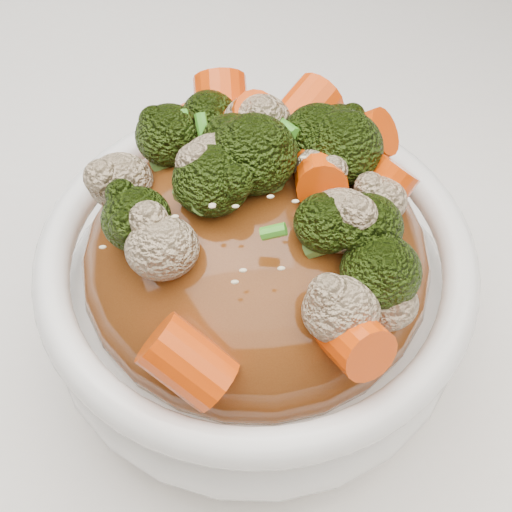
{
  "coord_description": "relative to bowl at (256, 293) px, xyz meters",
  "views": [
    {
      "loc": [
        -0.03,
        -0.21,
        1.1
      ],
      "look_at": [
        -0.01,
        0.0,
        0.82
      ],
      "focal_mm": 50.0,
      "sensor_mm": 36.0,
      "label": 1
    }
  ],
  "objects": [
    {
      "name": "tablecloth",
      "position": [
        0.01,
        -0.0,
        -0.06
      ],
      "size": [
        1.2,
        0.8,
        0.04
      ],
      "primitive_type": "cube",
      "color": "white",
      "rests_on": "dining_table"
    },
    {
      "name": "bowl",
      "position": [
        0.0,
        0.0,
        0.0
      ],
      "size": [
        0.22,
        0.22,
        0.08
      ],
      "primitive_type": null,
      "rotation": [
        0.0,
        0.0,
        -0.06
      ],
      "color": "white",
      "rests_on": "tablecloth"
    },
    {
      "name": "sauce_base",
      "position": [
        0.0,
        0.0,
        0.03
      ],
      "size": [
        0.18,
        0.18,
        0.09
      ],
      "primitive_type": "ellipsoid",
      "rotation": [
        0.0,
        0.0,
        -0.06
      ],
      "color": "#653111",
      "rests_on": "bowl"
    },
    {
      "name": "carrots",
      "position": [
        0.0,
        0.0,
        0.09
      ],
      "size": [
        0.18,
        0.18,
        0.05
      ],
      "primitive_type": null,
      "rotation": [
        0.0,
        0.0,
        -0.06
      ],
      "color": "#F34A07",
      "rests_on": "sauce_base"
    },
    {
      "name": "broccoli",
      "position": [
        0.0,
        0.0,
        0.09
      ],
      "size": [
        0.18,
        0.18,
        0.04
      ],
      "primitive_type": null,
      "rotation": [
        0.0,
        0.0,
        -0.06
      ],
      "color": "black",
      "rests_on": "sauce_base"
    },
    {
      "name": "cauliflower",
      "position": [
        0.0,
        0.0,
        0.09
      ],
      "size": [
        0.18,
        0.18,
        0.04
      ],
      "primitive_type": null,
      "rotation": [
        0.0,
        0.0,
        -0.06
      ],
      "color": "tan",
      "rests_on": "sauce_base"
    },
    {
      "name": "scallions",
      "position": [
        0.0,
        0.0,
        0.09
      ],
      "size": [
        0.13,
        0.13,
        0.02
      ],
      "primitive_type": null,
      "rotation": [
        0.0,
        0.0,
        -0.06
      ],
      "color": "#3D9722",
      "rests_on": "sauce_base"
    },
    {
      "name": "sesame_seeds",
      "position": [
        0.0,
        0.0,
        0.09
      ],
      "size": [
        0.16,
        0.16,
        0.01
      ],
      "primitive_type": null,
      "rotation": [
        0.0,
        0.0,
        -0.06
      ],
      "color": "beige",
      "rests_on": "sauce_base"
    }
  ]
}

